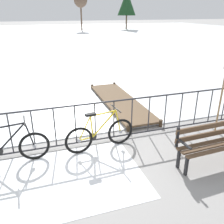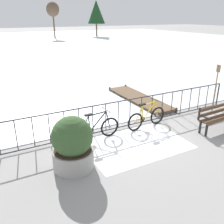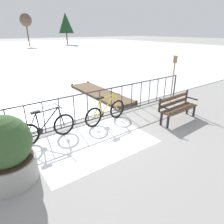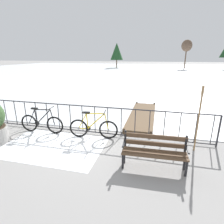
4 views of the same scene
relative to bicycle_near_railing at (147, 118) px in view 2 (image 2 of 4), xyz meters
name	(u,v)px [view 2 (image 2 of 4)]	position (x,y,z in m)	size (l,w,h in m)	color
ground_plane	(130,127)	(-0.52, 0.30, -0.37)	(160.00, 160.00, 0.00)	gray
frozen_pond	(15,46)	(-0.52, 28.70, -0.35)	(80.00, 56.00, 0.03)	white
snow_patch	(136,144)	(-1.04, -0.90, -0.36)	(3.18, 2.14, 0.01)	white
railing_fence	(130,113)	(-0.52, 0.30, 0.19)	(9.06, 0.06, 1.07)	#2D2D33
bicycle_near_railing	(147,118)	(0.00, 0.00, 0.00)	(1.71, 0.52, 0.97)	black
bicycle_second	(95,129)	(-2.02, -0.02, 0.00)	(1.71, 0.52, 0.97)	black
park_bench	(217,115)	(2.08, -1.27, 0.14)	(1.62, 0.54, 0.89)	brown
planter_with_shrub	(73,144)	(-3.18, -1.16, 0.33)	(1.07, 1.07, 1.45)	#9E9B96
oar_upright	(216,86)	(3.27, -0.09, 0.77)	(0.04, 0.16, 1.98)	#937047
wooden_dock	(139,98)	(1.46, 2.64, -0.25)	(1.10, 4.19, 0.20)	brown
tree_west_mid	(53,10)	(7.37, 37.43, 4.26)	(2.14, 2.14, 5.86)	brown
tree_centre	(96,12)	(15.42, 37.54, 3.93)	(3.18, 3.18, 6.32)	brown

